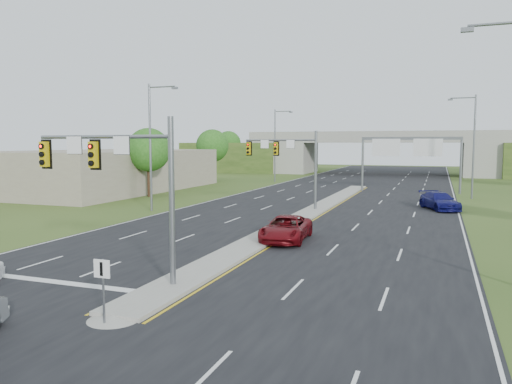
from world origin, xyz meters
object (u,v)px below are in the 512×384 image
Objects in this scene: signal_mast_near at (123,172)px; keep_right_sign at (103,280)px; signal_mast_far at (291,157)px; overpass at (383,156)px; car_far_b at (440,201)px; car_far_a at (286,228)px; sign_gantry at (409,149)px.

signal_mast_near is 5.94m from keep_right_sign.
signal_mast_far is 55.13m from overpass.
signal_mast_near reaches higher than car_far_b.
overpass is at bearing 90.00° from keep_right_sign.
keep_right_sign is at bearing -130.62° from car_far_b.
keep_right_sign is 84.55m from overpass.
car_far_a is 20.38m from car_far_b.
sign_gantry is at bearing 77.27° from car_far_a.
signal_mast_near is 0.09× the size of overpass.
signal_mast_near is at bearing -112.63° from car_far_a.
signal_mast_near is at bearing -91.62° from overpass.
car_far_a is at bearing 71.39° from signal_mast_near.
sign_gantry is 0.14× the size of overpass.
overpass is (0.00, 84.53, 2.04)m from keep_right_sign.
signal_mast_far is at bearing 101.21° from car_far_a.
car_far_b reaches higher than car_far_a.
overpass reaches higher than car_far_a.
sign_gantry reaches higher than car_far_b.
overpass reaches higher than car_far_b.
sign_gantry is 2.18× the size of car_far_b.
car_far_a is at bearing -74.77° from signal_mast_far.
sign_gantry is 35.75m from overpass.
signal_mast_near is 32.36m from car_far_b.
car_far_b is (3.58, -15.41, -4.45)m from sign_gantry.
keep_right_sign is 15.72m from car_far_a.
sign_gantry reaches higher than keep_right_sign.
signal_mast_near is at bearing 116.94° from keep_right_sign.
signal_mast_near is 80.11m from overpass.
keep_right_sign is at bearing -63.06° from signal_mast_near.
signal_mast_near and signal_mast_far have the same top height.
signal_mast_near reaches higher than sign_gantry.
car_far_a is (1.50, 15.63, -0.75)m from keep_right_sign.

